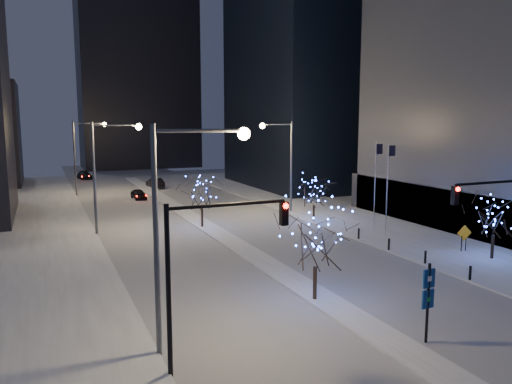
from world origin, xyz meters
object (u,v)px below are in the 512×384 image
holiday_tree_median_near (316,238)px  holiday_tree_plaza_near (495,216)px  street_lamp_east (284,154)px  car_far (84,175)px  car_near (139,194)px  holiday_tree_median_far (202,194)px  holiday_tree_plaza_far (314,191)px  street_lamp_w_near (180,207)px  street_lamp_w_far (83,148)px  street_lamp_w_mid (106,162)px  wayfinding_sign (428,295)px  traffic_signal_west (206,257)px  construction_sign (464,235)px  traffic_signal_east (501,218)px  car_mid (155,183)px

holiday_tree_median_near → holiday_tree_plaza_near: bearing=7.5°
street_lamp_east → car_far: street_lamp_east is taller
car_near → holiday_tree_plaza_near: 43.25m
car_near → holiday_tree_median_far: size_ratio=0.78×
holiday_tree_median_far → holiday_tree_plaza_near: 24.89m
holiday_tree_plaza_far → car_near: bearing=121.7°
street_lamp_w_near → street_lamp_w_far: 50.00m
street_lamp_w_far → holiday_tree_plaza_far: bearing=-54.7°
street_lamp_w_mid → holiday_tree_plaza_near: street_lamp_w_mid is taller
street_lamp_w_far → car_near: 10.32m
car_near → wayfinding_sign: (4.29, -47.82, 1.67)m
street_lamp_w_mid → wayfinding_sign: street_lamp_w_mid is taller
holiday_tree_median_far → street_lamp_east: bearing=20.4°
traffic_signal_west → wayfinding_sign: (9.95, -1.67, -2.45)m
street_lamp_east → construction_sign: 21.80m
street_lamp_w_near → car_near: size_ratio=2.67×
traffic_signal_east → holiday_tree_plaza_far: (1.71, 23.38, -1.67)m
street_lamp_w_near → street_lamp_w_mid: bearing=90.0°
holiday_tree_median_near → holiday_tree_plaza_near: (16.10, 2.11, -0.40)m
wayfinding_sign → car_far: bearing=92.6°
street_lamp_w_mid → car_mid: (10.44, 29.07, -5.75)m
street_lamp_w_near → car_mid: street_lamp_w_near is taller
traffic_signal_west → car_mid: 57.09m
car_far → street_lamp_east: bearing=-75.7°
traffic_signal_east → car_near: traffic_signal_east is taller
traffic_signal_west → car_far: size_ratio=1.51×
traffic_signal_west → car_mid: (9.94, 56.07, -4.02)m
holiday_tree_median_far → traffic_signal_west: bearing=-106.9°
construction_sign → holiday_tree_median_far: bearing=143.3°
holiday_tree_plaza_near → holiday_tree_plaza_far: (-4.94, 17.28, -0.21)m
car_near → holiday_tree_median_far: bearing=-86.7°
car_near → holiday_tree_plaza_near: holiday_tree_plaza_near is taller
street_lamp_w_near → wayfinding_sign: 11.84m
car_far → car_mid: bearing=-69.4°
street_lamp_w_near → wayfinding_sign: street_lamp_w_near is taller
holiday_tree_median_near → holiday_tree_plaza_far: (11.15, 19.39, -0.60)m
holiday_tree_plaza_near → holiday_tree_median_near: bearing=-172.5°
street_lamp_east → holiday_tree_plaza_near: size_ratio=2.06×
holiday_tree_median_near → traffic_signal_west: bearing=-147.9°
holiday_tree_median_far → holiday_tree_plaza_far: 11.28m
street_lamp_w_near → holiday_tree_plaza_near: street_lamp_w_near is taller
traffic_signal_east → car_mid: bearing=97.7°
street_lamp_w_far → holiday_tree_median_near: size_ratio=1.80×
street_lamp_w_near → holiday_tree_median_near: 9.38m
street_lamp_w_near → car_near: bearing=82.1°
traffic_signal_west → construction_sign: traffic_signal_west is taller
car_far → holiday_tree_median_far: bearing=-89.7°
construction_sign → holiday_tree_plaza_near: bearing=-72.1°
traffic_signal_east → holiday_tree_median_far: traffic_signal_east is taller
car_near → holiday_tree_plaza_far: size_ratio=0.77×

